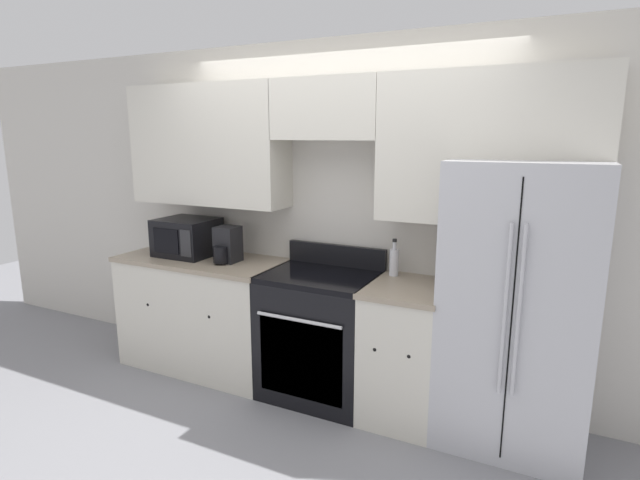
# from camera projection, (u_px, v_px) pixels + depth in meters

# --- Properties ---
(ground_plane) EXTENTS (12.00, 12.00, 0.00)m
(ground_plane) POSITION_uv_depth(u_px,v_px,m) (300.00, 413.00, 3.50)
(ground_plane) COLOR gray
(wall_back) EXTENTS (8.00, 0.39, 2.60)m
(wall_back) POSITION_uv_depth(u_px,v_px,m) (336.00, 186.00, 3.69)
(wall_back) COLOR beige
(wall_back) RESTS_ON ground_plane
(lower_cabinets_left) EXTENTS (1.39, 0.64, 0.94)m
(lower_cabinets_left) POSITION_uv_depth(u_px,v_px,m) (204.00, 312.00, 4.14)
(lower_cabinets_left) COLOR beige
(lower_cabinets_left) RESTS_ON ground_plane
(lower_cabinets_right) EXTENTS (0.52, 0.64, 0.94)m
(lower_cabinets_right) POSITION_uv_depth(u_px,v_px,m) (405.00, 352.00, 3.39)
(lower_cabinets_right) COLOR beige
(lower_cabinets_right) RESTS_ON ground_plane
(oven_range) EXTENTS (0.80, 0.65, 1.10)m
(oven_range) POSITION_uv_depth(u_px,v_px,m) (320.00, 334.00, 3.67)
(oven_range) COLOR black
(oven_range) RESTS_ON ground_plane
(refrigerator) EXTENTS (0.86, 0.74, 1.77)m
(refrigerator) POSITION_uv_depth(u_px,v_px,m) (517.00, 306.00, 3.05)
(refrigerator) COLOR #B7B7BC
(refrigerator) RESTS_ON ground_plane
(microwave) EXTENTS (0.46, 0.41, 0.30)m
(microwave) POSITION_uv_depth(u_px,v_px,m) (187.00, 237.00, 4.12)
(microwave) COLOR black
(microwave) RESTS_ON lower_cabinets_left
(bottle) EXTENTS (0.07, 0.07, 0.27)m
(bottle) POSITION_uv_depth(u_px,v_px,m) (394.00, 261.00, 3.52)
(bottle) COLOR silver
(bottle) RESTS_ON lower_cabinets_right
(coffee_maker) EXTENTS (0.17, 0.24, 0.28)m
(coffee_maker) POSITION_uv_depth(u_px,v_px,m) (227.00, 246.00, 3.89)
(coffee_maker) COLOR black
(coffee_maker) RESTS_ON lower_cabinets_left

